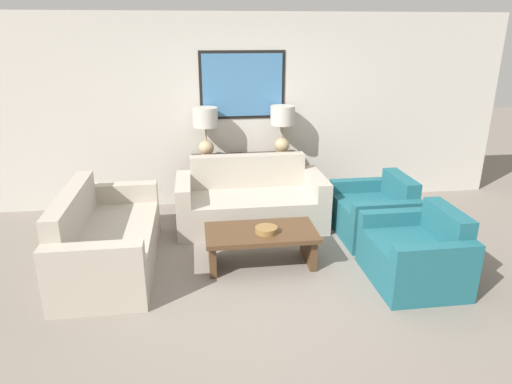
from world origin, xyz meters
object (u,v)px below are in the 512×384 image
Objects in this scene: armchair_near_back_wall at (375,214)px; armchair_near_camera at (416,255)px; table_lamp_right at (282,123)px; couch_by_side at (106,241)px; console_table at (245,181)px; decorative_bowl at (266,230)px; table_lamp_left at (206,125)px; coffee_table at (261,239)px; couch_by_back_wall at (251,203)px.

armchair_near_camera is at bearing -90.00° from armchair_near_back_wall.
table_lamp_right is 0.36× the size of couch_by_side.
armchair_near_camera is (1.47, -2.30, -0.10)m from console_table.
couch_by_side is 7.92× the size of decorative_bowl.
table_lamp_right is 1.79m from armchair_near_back_wall.
decorative_bowl is at bearing -157.55° from armchair_near_back_wall.
table_lamp_left reaches higher than armchair_near_camera.
couch_by_back_wall is at bearing 88.66° from coffee_table.
couch_by_side is at bearing -125.59° from table_lamp_left.
decorative_bowl is 1.53m from armchair_near_camera.
armchair_near_camera is at bearing -12.93° from couch_by_side.
console_table is 2.17× the size of table_lamp_right.
armchair_near_camera is at bearing -48.14° from couch_by_back_wall.
couch_by_side is 1.90× the size of armchair_near_back_wall.
couch_by_side reaches higher than coffee_table.
decorative_bowl is at bearing 161.31° from armchair_near_camera.
table_lamp_left is (-0.53, 0.00, 0.82)m from console_table.
couch_by_side reaches higher than console_table.
console_table is at bearing 122.52° from armchair_near_camera.
coffee_table is 1.20× the size of armchair_near_back_wall.
table_lamp_left is at bearing 130.93° from armchair_near_camera.
coffee_table is (-0.03, -1.76, -0.08)m from console_table.
armchair_near_back_wall is (1.47, -1.22, -0.10)m from console_table.
couch_by_back_wall is at bearing -128.53° from table_lamp_right.
couch_by_side is at bearing -136.39° from console_table.
table_lamp_right is 0.69× the size of armchair_near_back_wall.
armchair_near_back_wall is (1.49, 0.54, -0.01)m from coffee_table.
couch_by_side is at bearing -151.05° from couch_by_back_wall.
couch_by_back_wall is 1.90m from couch_by_side.
armchair_near_back_wall is 1.00× the size of armchair_near_camera.
coffee_table is at bearing -160.03° from armchair_near_back_wall.
couch_by_back_wall reaches higher than armchair_near_camera.
armchair_near_camera is at bearing -67.82° from table_lamp_right.
table_lamp_right is 1.24m from couch_by_back_wall.
couch_by_back_wall is 1.59× the size of coffee_table.
couch_by_back_wall is at bearing 131.86° from armchair_near_camera.
armchair_near_back_wall is at bearing 90.00° from armchair_near_camera.
coffee_table is at bearing -91.34° from couch_by_back_wall.
armchair_near_camera reaches higher than decorative_bowl.
couch_by_side reaches higher than armchair_near_back_wall.
armchair_near_back_wall is (3.13, 0.37, -0.02)m from couch_by_side.
couch_by_back_wall is at bearing 159.36° from armchair_near_back_wall.
console_table is at bearing 140.33° from armchair_near_back_wall.
console_table is at bearing 90.75° from decorative_bowl.
couch_by_side reaches higher than decorative_bowl.
couch_by_side reaches higher than armchair_near_camera.
armchair_near_back_wall reaches higher than decorative_bowl.
couch_by_side is at bearing 172.24° from decorative_bowl.
decorative_bowl is (0.55, -1.81, -0.77)m from table_lamp_left.
console_table is 1.91m from armchair_near_back_wall.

